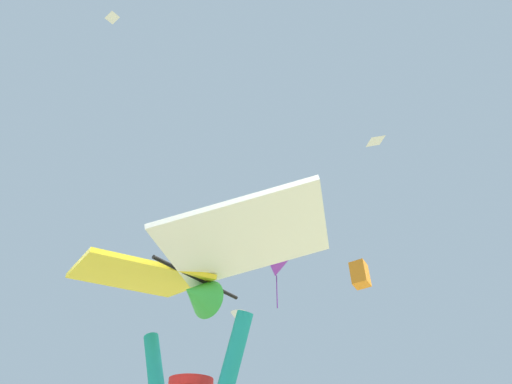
{
  "coord_description": "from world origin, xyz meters",
  "views": [
    {
      "loc": [
        0.99,
        -2.55,
        1.02
      ],
      "look_at": [
        -0.08,
        1.25,
        3.67
      ],
      "focal_mm": 33.42,
      "sensor_mm": 36.0,
      "label": 1
    }
  ],
  "objects_px": {
    "distant_kite_white_overhead_distant": "(375,141)",
    "distant_kite_orange_low_left": "(360,274)",
    "distant_kite_magenta_mid_right": "(226,217)",
    "distant_kite_white_mid_left": "(239,318)",
    "held_stunt_kite": "(189,267)",
    "distant_kite_white_far_center": "(112,17)",
    "distant_kite_purple_low_right": "(276,267)"
  },
  "relations": [
    {
      "from": "distant_kite_orange_low_left",
      "to": "distant_kite_white_far_center",
      "type": "relative_size",
      "value": 1.7
    },
    {
      "from": "distant_kite_white_overhead_distant",
      "to": "distant_kite_magenta_mid_right",
      "type": "relative_size",
      "value": 0.27
    },
    {
      "from": "distant_kite_white_overhead_distant",
      "to": "distant_kite_orange_low_left",
      "type": "distance_m",
      "value": 5.6
    },
    {
      "from": "distant_kite_magenta_mid_right",
      "to": "distant_kite_white_mid_left",
      "type": "relative_size",
      "value": 1.57
    },
    {
      "from": "distant_kite_white_overhead_distant",
      "to": "distant_kite_orange_low_left",
      "type": "xyz_separation_m",
      "value": [
        -1.44,
        3.33,
        -4.26
      ]
    },
    {
      "from": "distant_kite_orange_low_left",
      "to": "distant_kite_white_far_center",
      "type": "distance_m",
      "value": 15.86
    },
    {
      "from": "distant_kite_magenta_mid_right",
      "to": "distant_kite_purple_low_right",
      "type": "relative_size",
      "value": 1.02
    },
    {
      "from": "distant_kite_white_far_center",
      "to": "distant_kite_white_mid_left",
      "type": "bearing_deg",
      "value": 82.61
    },
    {
      "from": "distant_kite_magenta_mid_right",
      "to": "distant_kite_white_far_center",
      "type": "distance_m",
      "value": 14.18
    },
    {
      "from": "distant_kite_magenta_mid_right",
      "to": "distant_kite_orange_low_left",
      "type": "height_order",
      "value": "distant_kite_magenta_mid_right"
    },
    {
      "from": "distant_kite_purple_low_right",
      "to": "distant_kite_white_far_center",
      "type": "relative_size",
      "value": 4.64
    },
    {
      "from": "distant_kite_white_overhead_distant",
      "to": "distant_kite_purple_low_right",
      "type": "bearing_deg",
      "value": 129.03
    },
    {
      "from": "distant_kite_purple_low_right",
      "to": "distant_kite_white_mid_left",
      "type": "bearing_deg",
      "value": 141.23
    },
    {
      "from": "held_stunt_kite",
      "to": "distant_kite_white_far_center",
      "type": "xyz_separation_m",
      "value": [
        -8.88,
        8.8,
        17.42
      ]
    },
    {
      "from": "held_stunt_kite",
      "to": "distant_kite_white_far_center",
      "type": "height_order",
      "value": "distant_kite_white_far_center"
    },
    {
      "from": "distant_kite_white_mid_left",
      "to": "distant_kite_purple_low_right",
      "type": "relative_size",
      "value": 0.65
    },
    {
      "from": "distant_kite_white_overhead_distant",
      "to": "distant_kite_white_far_center",
      "type": "xyz_separation_m",
      "value": [
        -10.59,
        -4.39,
        6.15
      ]
    },
    {
      "from": "distant_kite_white_overhead_distant",
      "to": "distant_kite_purple_low_right",
      "type": "xyz_separation_m",
      "value": [
        -5.96,
        7.36,
        -1.57
      ]
    },
    {
      "from": "distant_kite_white_far_center",
      "to": "held_stunt_kite",
      "type": "bearing_deg",
      "value": -44.77
    },
    {
      "from": "held_stunt_kite",
      "to": "distant_kite_magenta_mid_right",
      "type": "xyz_separation_m",
      "value": [
        -8.06,
        22.71,
        14.73
      ]
    },
    {
      "from": "held_stunt_kite",
      "to": "distant_kite_white_overhead_distant",
      "type": "height_order",
      "value": "distant_kite_white_overhead_distant"
    },
    {
      "from": "distant_kite_white_mid_left",
      "to": "held_stunt_kite",
      "type": "bearing_deg",
      "value": -72.8
    },
    {
      "from": "held_stunt_kite",
      "to": "distant_kite_orange_low_left",
      "type": "distance_m",
      "value": 17.95
    },
    {
      "from": "distant_kite_white_mid_left",
      "to": "distant_kite_orange_low_left",
      "type": "relative_size",
      "value": 1.77
    },
    {
      "from": "distant_kite_orange_low_left",
      "to": "distant_kite_magenta_mid_right",
      "type": "bearing_deg",
      "value": 143.42
    },
    {
      "from": "distant_kite_white_mid_left",
      "to": "distant_kite_white_far_center",
      "type": "distance_m",
      "value": 17.02
    },
    {
      "from": "distant_kite_orange_low_left",
      "to": "held_stunt_kite",
      "type": "bearing_deg",
      "value": -90.95
    },
    {
      "from": "distant_kite_white_mid_left",
      "to": "distant_kite_white_overhead_distant",
      "type": "bearing_deg",
      "value": -47.61
    },
    {
      "from": "distant_kite_white_mid_left",
      "to": "distant_kite_purple_low_right",
      "type": "bearing_deg",
      "value": -38.77
    },
    {
      "from": "distant_kite_white_overhead_distant",
      "to": "distant_kite_magenta_mid_right",
      "type": "xyz_separation_m",
      "value": [
        -9.77,
        9.52,
        3.46
      ]
    },
    {
      "from": "distant_kite_white_overhead_distant",
      "to": "distant_kite_magenta_mid_right",
      "type": "bearing_deg",
      "value": 135.77
    },
    {
      "from": "distant_kite_white_overhead_distant",
      "to": "distant_kite_orange_low_left",
      "type": "relative_size",
      "value": 0.76
    }
  ]
}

